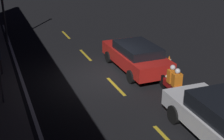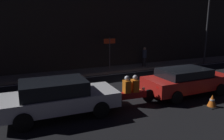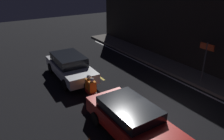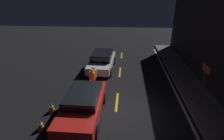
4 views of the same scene
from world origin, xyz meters
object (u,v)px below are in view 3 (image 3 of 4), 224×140
taxi_red (132,120)px  shop_sign (206,54)px  motorcycle (91,89)px  sedan_white (70,66)px

taxi_red → shop_sign: (-1.45, 6.44, 1.10)m
motorcycle → shop_sign: shop_sign is taller
taxi_red → motorcycle: (-3.28, -0.11, -0.10)m
sedan_white → motorcycle: (3.24, -0.21, -0.14)m
taxi_red → shop_sign: 6.69m
sedan_white → shop_sign: (5.07, 6.34, 1.06)m
taxi_red → motorcycle: same height
motorcycle → shop_sign: 6.90m
sedan_white → shop_sign: 8.19m
sedan_white → motorcycle: sedan_white is taller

